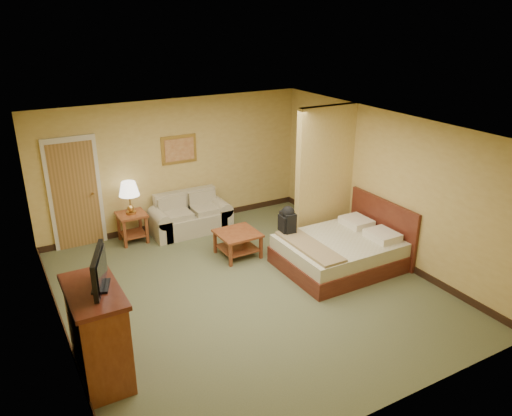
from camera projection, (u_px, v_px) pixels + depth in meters
floor at (247, 289)px, 7.96m from camera, size 6.00×6.00×0.00m
ceiling at (245, 129)px, 7.01m from camera, size 6.00×6.00×0.00m
back_wall at (175, 164)px, 9.92m from camera, size 5.50×0.02×2.60m
left_wall at (52, 255)px, 6.23m from camera, size 0.02×6.00×2.60m
right_wall at (384, 185)px, 8.74m from camera, size 0.02×6.00×2.60m
partition at (325, 176)px, 9.22m from camera, size 1.20×0.15×2.60m
door at (75, 194)px, 9.10m from camera, size 0.94×0.16×2.10m
baseboard at (178, 222)px, 10.36m from camera, size 5.50×0.02×0.12m
loveseat at (190, 219)px, 10.00m from camera, size 1.57×0.73×0.79m
side_table at (132, 223)px, 9.49m from camera, size 0.53×0.53×0.58m
table_lamp at (129, 190)px, 9.25m from camera, size 0.38×0.38×0.63m
coffee_table at (238, 239)px, 8.96m from camera, size 0.72×0.72×0.46m
wall_picture at (179, 149)px, 9.83m from camera, size 0.72×0.04×0.56m
dresser at (98, 333)px, 5.87m from camera, size 0.59×1.13×1.20m
tv at (99, 271)px, 5.62m from camera, size 0.30×0.70×0.44m
bed at (342, 251)px, 8.61m from camera, size 1.96×1.64×1.06m
backpack at (288, 219)px, 8.63m from camera, size 0.23×0.30×0.50m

